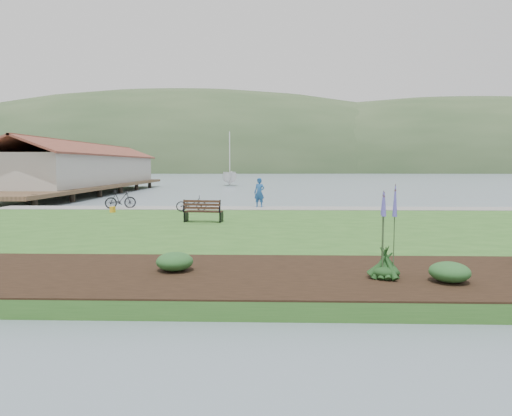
{
  "coord_description": "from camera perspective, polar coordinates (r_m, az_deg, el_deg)",
  "views": [
    {
      "loc": [
        -0.48,
        -20.49,
        3.01
      ],
      "look_at": [
        -1.01,
        -2.39,
        1.3
      ],
      "focal_mm": 32.0,
      "sensor_mm": 36.0,
      "label": 1
    }
  ],
  "objects": [
    {
      "name": "ground",
      "position": [
        20.72,
        2.99,
        -2.97
      ],
      "size": [
        600.0,
        600.0,
        0.0
      ],
      "primitive_type": "plane",
      "color": "slate",
      "rests_on": "ground"
    },
    {
      "name": "lawn",
      "position": [
        18.71,
        3.13,
        -3.25
      ],
      "size": [
        34.0,
        20.0,
        0.4
      ],
      "primitive_type": "cube",
      "color": "#2C5D20",
      "rests_on": "ground"
    },
    {
      "name": "echium_0",
      "position": [
        10.76,
        15.93,
        -3.79
      ],
      "size": [
        0.62,
        0.62,
        2.32
      ],
      "color": "#133614",
      "rests_on": "garden_bed"
    },
    {
      "name": "pannier",
      "position": [
        26.38,
        -17.49,
        -0.17
      ],
      "size": [
        0.24,
        0.34,
        0.33
      ],
      "primitive_type": "cube",
      "rotation": [
        0.0,
        0.0,
        -0.16
      ],
      "color": "orange",
      "rests_on": "lawn"
    },
    {
      "name": "shoreline_path",
      "position": [
        27.52,
        2.67,
        -0.02
      ],
      "size": [
        34.0,
        2.2,
        0.03
      ],
      "primitive_type": "cube",
      "color": "gray",
      "rests_on": "lawn"
    },
    {
      "name": "sailboat",
      "position": [
        67.03,
        -3.29,
        2.81
      ],
      "size": [
        10.6,
        10.75,
        24.99
      ],
      "primitive_type": "imported",
      "rotation": [
        0.0,
        0.0,
        0.12
      ],
      "color": "silver",
      "rests_on": "ground"
    },
    {
      "name": "park_bench",
      "position": [
        20.98,
        -6.65,
        -0.33
      ],
      "size": [
        1.8,
        0.9,
        1.07
      ],
      "rotation": [
        0.0,
        0.0,
        -0.12
      ],
      "color": "black",
      "rests_on": "lawn"
    },
    {
      "name": "bicycle_b",
      "position": [
        28.56,
        -16.58,
        1.03
      ],
      "size": [
        1.25,
        1.86,
        1.09
      ],
      "primitive_type": "imported",
      "rotation": [
        0.0,
        0.0,
        2.01
      ],
      "color": "black",
      "rests_on": "lawn"
    },
    {
      "name": "bicycle_a",
      "position": [
        26.01,
        -8.09,
        0.57
      ],
      "size": [
        0.88,
        1.79,
        0.9
      ],
      "primitive_type": "imported",
      "rotation": [
        0.0,
        0.0,
        1.74
      ],
      "color": "black",
      "rests_on": "lawn"
    },
    {
      "name": "pier_pavilion",
      "position": [
        51.83,
        -20.51,
        4.65
      ],
      "size": [
        8.0,
        36.0,
        5.4
      ],
      "color": "#4C3826",
      "rests_on": "ground"
    },
    {
      "name": "person",
      "position": [
        28.04,
        0.42,
        2.25
      ],
      "size": [
        0.92,
        0.78,
        2.14
      ],
      "primitive_type": "imported",
      "rotation": [
        0.0,
        0.0,
        -0.37
      ],
      "color": "#1E4D8B",
      "rests_on": "lawn"
    },
    {
      "name": "shrub_1",
      "position": [
        11.0,
        23.05,
        -7.37
      ],
      "size": [
        0.88,
        0.88,
        0.44
      ],
      "primitive_type": "ellipsoid",
      "color": "#1E4C21",
      "rests_on": "garden_bed"
    },
    {
      "name": "shrub_0",
      "position": [
        11.36,
        -10.13,
        -6.6
      ],
      "size": [
        0.9,
        0.9,
        0.45
      ],
      "primitive_type": "ellipsoid",
      "color": "#1E4C21",
      "rests_on": "garden_bed"
    },
    {
      "name": "far_hillside",
      "position": [
        191.61,
        7.84,
        4.45
      ],
      "size": [
        580.0,
        80.0,
        38.0
      ],
      "primitive_type": null,
      "color": "#314929",
      "rests_on": "ground"
    },
    {
      "name": "garden_bed",
      "position": [
        11.54,
        19.37,
        -7.89
      ],
      "size": [
        24.0,
        4.4,
        0.04
      ],
      "primitive_type": "cube",
      "color": "black",
      "rests_on": "lawn"
    }
  ]
}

